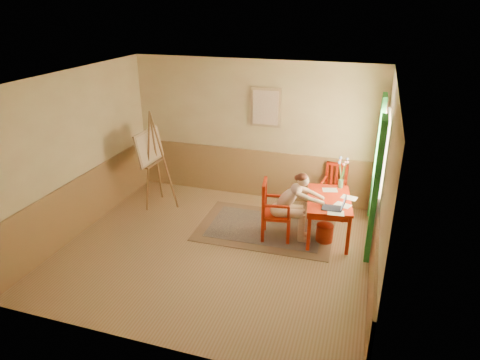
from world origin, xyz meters
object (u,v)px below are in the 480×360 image
(chair_back, at_px, (334,189))
(easel, at_px, (151,151))
(table, at_px, (329,203))
(chair_left, at_px, (274,210))
(figure, at_px, (292,203))
(laptop, at_px, (336,207))

(chair_back, height_order, easel, easel)
(table, relative_size, easel, 0.67)
(chair_left, distance_m, figure, 0.34)
(chair_left, relative_size, easel, 0.55)
(easel, bearing_deg, laptop, -9.61)
(chair_back, bearing_deg, figure, -114.02)
(chair_back, bearing_deg, table, -89.42)
(chair_left, xyz_separation_m, figure, (0.30, 0.05, 0.15))
(table, xyz_separation_m, chair_left, (-0.88, -0.34, -0.11))
(chair_left, distance_m, chair_back, 1.59)
(chair_left, relative_size, figure, 0.85)
(figure, distance_m, easel, 2.96)
(figure, bearing_deg, easel, 169.57)
(laptop, height_order, easel, easel)
(laptop, bearing_deg, easel, 170.39)
(table, bearing_deg, chair_left, -159.07)
(chair_left, bearing_deg, chair_back, 56.73)
(table, relative_size, chair_left, 1.24)
(chair_back, distance_m, figure, 1.42)
(laptop, bearing_deg, table, 111.03)
(chair_back, height_order, figure, figure)
(chair_back, bearing_deg, laptop, -83.60)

